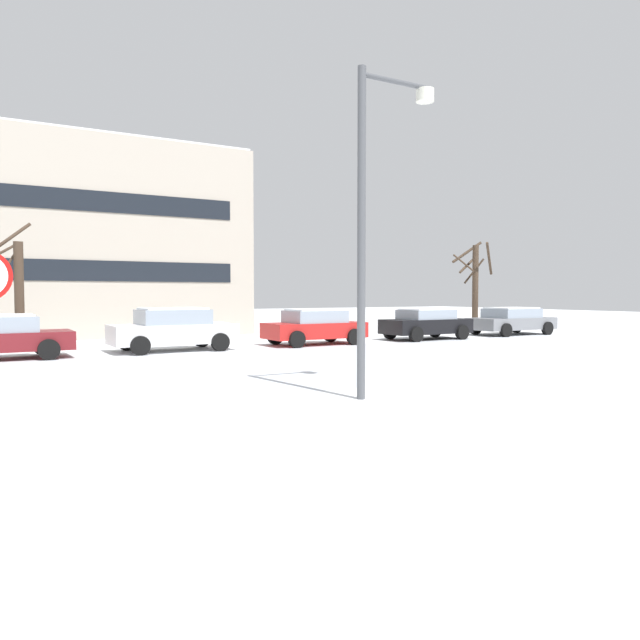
{
  "coord_description": "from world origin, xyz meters",
  "views": [
    {
      "loc": [
        -2.25,
        -11.61,
        2.02
      ],
      "look_at": [
        7.31,
        5.37,
        1.15
      ],
      "focal_mm": 33.42,
      "sensor_mm": 36.0,
      "label": 1
    }
  ],
  "objects": [
    {
      "name": "road_surface",
      "position": [
        0.0,
        3.6,
        0.0
      ],
      "size": [
        80.0,
        9.19,
        0.0
      ],
      "color": "silver",
      "rests_on": "ground"
    },
    {
      "name": "parked_car_gray",
      "position": [
        20.15,
        9.09,
        0.7
      ],
      "size": [
        4.49,
        2.2,
        1.34
      ],
      "color": "slate",
      "rests_on": "ground"
    },
    {
      "name": "ground_plane",
      "position": [
        0.0,
        0.0,
        0.0
      ],
      "size": [
        120.0,
        120.0,
        0.0
      ],
      "primitive_type": "plane",
      "color": "white"
    },
    {
      "name": "parked_car_white",
      "position": [
        3.47,
        9.08,
        0.77
      ],
      "size": [
        4.28,
        2.21,
        1.52
      ],
      "color": "white",
      "rests_on": "ground"
    },
    {
      "name": "tree_far_left",
      "position": [
        -1.27,
        12.03,
        2.2
      ],
      "size": [
        1.53,
        1.79,
        4.64
      ],
      "color": "#423326",
      "rests_on": "ground"
    },
    {
      "name": "parked_car_red",
      "position": [
        9.03,
        8.86,
        0.72
      ],
      "size": [
        3.99,
        2.08,
        1.41
      ],
      "color": "red",
      "rests_on": "ground"
    },
    {
      "name": "tree_far_mid",
      "position": [
        20.42,
        11.9,
        2.62
      ],
      "size": [
        1.96,
        2.15,
        4.85
      ],
      "color": "#423326",
      "rests_on": "ground"
    },
    {
      "name": "building_far_left",
      "position": [
        3.16,
        19.79,
        4.55
      ],
      "size": [
        12.41,
        8.24,
        9.1
      ],
      "color": "#B2A899",
      "rests_on": "ground"
    },
    {
      "name": "parked_car_black",
      "position": [
        14.59,
        8.81,
        0.71
      ],
      "size": [
        4.02,
        2.05,
        1.36
      ],
      "color": "black",
      "rests_on": "ground"
    },
    {
      "name": "street_lamp",
      "position": [
        4.26,
        -2.15,
        3.79
      ],
      "size": [
        1.76,
        0.36,
        6.26
      ],
      "color": "#4C4F54",
      "rests_on": "ground"
    }
  ]
}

